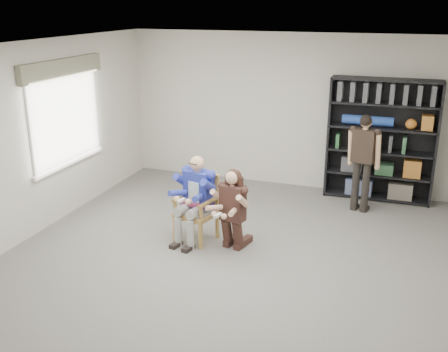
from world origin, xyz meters
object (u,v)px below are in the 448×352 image
at_px(armchair, 196,208).
at_px(seated_man, 196,199).
at_px(kneeling_woman, 232,210).
at_px(bookshelf, 381,141).
at_px(standing_man, 362,164).

xyz_separation_m(armchair, seated_man, (0.00, 0.00, 0.15)).
relative_size(armchair, kneeling_woman, 0.84).
distance_m(bookshelf, standing_man, 0.77).
height_order(armchair, seated_man, seated_man).
relative_size(bookshelf, standing_man, 1.29).
bearing_deg(armchair, seated_man, 0.00).
relative_size(kneeling_woman, standing_man, 0.72).
xyz_separation_m(seated_man, kneeling_woman, (0.58, -0.12, -0.05)).
relative_size(seated_man, bookshelf, 0.60).
height_order(armchair, kneeling_woman, kneeling_woman).
relative_size(armchair, seated_man, 0.77).
bearing_deg(kneeling_woman, standing_man, 65.89).
height_order(seated_man, standing_man, standing_man).
relative_size(armchair, standing_man, 0.60).
relative_size(armchair, bookshelf, 0.47).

